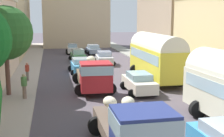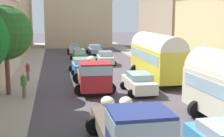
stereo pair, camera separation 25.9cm
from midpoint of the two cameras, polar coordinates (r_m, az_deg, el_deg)
The scene contains 20 objects.
ground_plane at distance 31.24m, azimuth -2.60°, elevation -0.82°, with size 154.00×154.00×0.00m, color #514850.
sidewalk_left at distance 30.97m, azimuth -15.97°, elevation -1.15°, with size 2.50×70.00×0.14m, color #B1A496.
sidewalk_right at distance 33.11m, azimuth 9.89°, elevation -0.23°, with size 2.50×70.00×0.14m, color gray.
building_left_3 at distance 43.73m, azimuth -19.82°, elevation 10.14°, with size 4.62×11.52×12.89m.
building_left_4 at distance 56.50m, azimuth -18.70°, elevation 10.73°, with size 6.55×13.48×14.30m.
building_right_2 at distance 30.74m, azimuth 19.97°, elevation 6.34°, with size 6.05×11.05×8.36m.
building_right_3 at distance 42.25m, azimuth 9.94°, elevation 8.46°, with size 4.28×13.69×9.75m.
distant_church at distance 58.15m, azimuth -6.95°, elevation 9.86°, with size 12.08×6.78×17.65m.
parked_bus_1 at distance 27.61m, azimuth 7.95°, elevation 2.56°, with size 3.36×8.95×4.19m.
cargo_truck_0 at distance 12.52m, azimuth 3.51°, elevation -11.14°, with size 3.07×6.56×2.45m.
cargo_truck_1 at distance 23.43m, azimuth -3.78°, elevation -1.17°, with size 3.26×7.31×2.47m.
car_0 at distance 31.10m, azimuth -6.09°, elevation 0.55°, with size 2.48×4.20×1.54m.
car_1 at distance 39.27m, azimuth -6.59°, elevation 2.47°, with size 2.25×4.01×1.59m.
car_2 at distance 47.56m, azimuth -7.55°, elevation 3.70°, with size 2.22×4.30×1.53m.
car_4 at distance 23.14m, azimuth 4.74°, elevation -2.63°, with size 2.32×4.21×1.53m.
car_5 at distance 36.53m, azimuth -1.67°, elevation 2.00°, with size 2.52×4.30×1.59m.
car_6 at distance 46.34m, azimuth -3.68°, elevation 3.57°, with size 2.41×3.99×1.47m.
pedestrian_1 at distance 21.75m, azimuth -16.43°, elevation -3.02°, with size 0.43×0.43×1.89m.
pedestrian_2 at distance 27.72m, azimuth -15.81°, elevation -0.45°, with size 0.41×0.41×1.74m.
roadside_tree_2 at distance 22.71m, azimuth -19.63°, elevation 6.26°, with size 3.81×3.81×6.49m.
Camera 1 is at (-4.86, -3.32, 5.74)m, focal length 48.94 mm.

